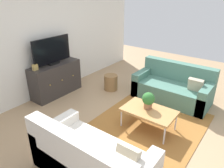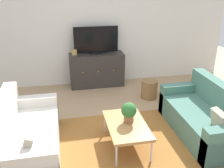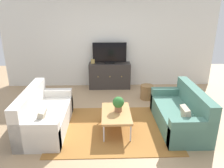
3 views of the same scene
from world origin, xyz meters
name	(u,v)px [view 2 (image 2 of 3)]	position (x,y,z in m)	size (l,w,h in m)	color
ground_plane	(119,139)	(0.00, 0.00, 0.00)	(10.00, 10.00, 0.00)	tan
wall_back	(95,26)	(0.00, 2.55, 1.35)	(6.40, 0.12, 2.70)	silver
area_rug	(122,144)	(0.00, -0.15, 0.01)	(2.50, 1.90, 0.01)	#9E662D
couch_left_side	(23,139)	(-1.43, -0.10, 0.28)	(0.82, 1.68, 0.83)	silver
couch_right_side	(207,118)	(1.43, -0.10, 0.28)	(0.82, 1.68, 0.83)	#4C7A6B
coffee_table	(127,126)	(0.06, -0.20, 0.36)	(0.58, 0.94, 0.39)	#B7844C
potted_plant	(129,112)	(0.10, -0.14, 0.57)	(0.23, 0.23, 0.31)	#936042
tv_console	(97,70)	(-0.02, 2.27, 0.39)	(1.24, 0.47, 0.77)	#332D2B
flat_screen_tv	(96,40)	(-0.02, 2.29, 1.08)	(1.00, 0.16, 0.62)	black
mantel_clock	(74,52)	(-0.52, 2.27, 0.84)	(0.11, 0.07, 0.13)	tan
wicker_basket	(149,89)	(0.97, 1.36, 0.19)	(0.34, 0.34, 0.39)	olive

